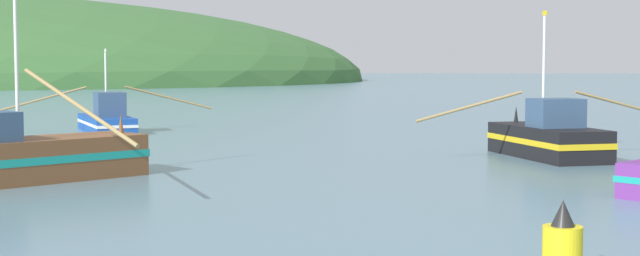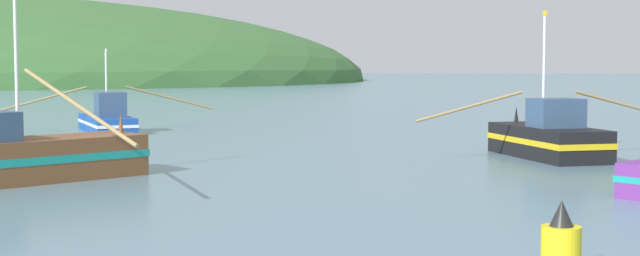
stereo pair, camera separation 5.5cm
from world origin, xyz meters
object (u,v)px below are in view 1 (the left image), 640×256
(fishing_boat_blue, at_px, (107,120))
(fishing_boat_brown, at_px, (9,158))
(channel_buoy, at_px, (562,244))
(fishing_boat_black, at_px, (549,138))

(fishing_boat_blue, xyz_separation_m, fishing_boat_brown, (4.78, -21.64, 0.17))
(fishing_boat_brown, relative_size, channel_buoy, 8.55)
(fishing_boat_blue, bearing_deg, channel_buoy, -177.33)
(fishing_boat_black, height_order, fishing_boat_brown, fishing_boat_brown)
(fishing_boat_black, relative_size, channel_buoy, 7.76)
(channel_buoy, bearing_deg, fishing_boat_blue, 123.16)
(channel_buoy, bearing_deg, fishing_boat_brown, 146.66)
(fishing_boat_blue, bearing_deg, fishing_boat_brown, 161.95)
(fishing_boat_black, relative_size, fishing_boat_blue, 1.01)
(fishing_boat_brown, distance_m, channel_buoy, 19.67)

